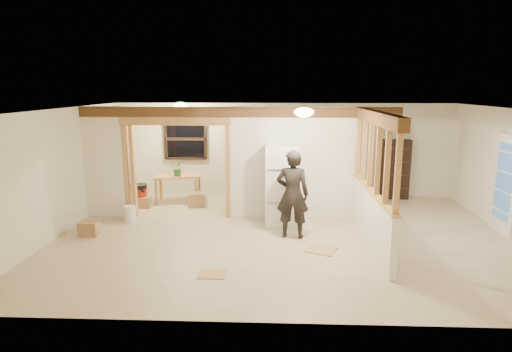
{
  "coord_description": "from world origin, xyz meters",
  "views": [
    {
      "loc": [
        -0.23,
        -8.15,
        2.91
      ],
      "look_at": [
        -0.59,
        0.4,
        1.13
      ],
      "focal_mm": 30.0,
      "sensor_mm": 36.0,
      "label": 1
    }
  ],
  "objects_px": {
    "shop_vac": "(139,195)",
    "bookshelf": "(394,169)",
    "refrigerator": "(282,185)",
    "woman": "(292,194)",
    "work_table": "(178,188)"
  },
  "relations": [
    {
      "from": "shop_vac",
      "to": "bookshelf",
      "type": "xyz_separation_m",
      "value": [
        6.5,
        1.03,
        0.51
      ]
    },
    {
      "from": "work_table",
      "to": "woman",
      "type": "bearing_deg",
      "value": -53.89
    },
    {
      "from": "refrigerator",
      "to": "shop_vac",
      "type": "distance_m",
      "value": 3.76
    },
    {
      "from": "woman",
      "to": "work_table",
      "type": "relative_size",
      "value": 1.57
    },
    {
      "from": "work_table",
      "to": "shop_vac",
      "type": "xyz_separation_m",
      "value": [
        -0.87,
        -0.45,
        -0.07
      ]
    },
    {
      "from": "refrigerator",
      "to": "woman",
      "type": "bearing_deg",
      "value": -77.57
    },
    {
      "from": "refrigerator",
      "to": "woman",
      "type": "xyz_separation_m",
      "value": [
        0.19,
        -0.87,
        0.02
      ]
    },
    {
      "from": "shop_vac",
      "to": "bookshelf",
      "type": "bearing_deg",
      "value": 8.97
    },
    {
      "from": "woman",
      "to": "bookshelf",
      "type": "relative_size",
      "value": 1.11
    },
    {
      "from": "woman",
      "to": "shop_vac",
      "type": "bearing_deg",
      "value": -21.55
    },
    {
      "from": "woman",
      "to": "shop_vac",
      "type": "xyz_separation_m",
      "value": [
        -3.7,
        2.09,
        -0.59
      ]
    },
    {
      "from": "refrigerator",
      "to": "shop_vac",
      "type": "relative_size",
      "value": 3.03
    },
    {
      "from": "refrigerator",
      "to": "bookshelf",
      "type": "relative_size",
      "value": 1.08
    },
    {
      "from": "shop_vac",
      "to": "woman",
      "type": "bearing_deg",
      "value": -29.43
    },
    {
      "from": "woman",
      "to": "work_table",
      "type": "xyz_separation_m",
      "value": [
        -2.83,
        2.54,
        -0.52
      ]
    }
  ]
}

